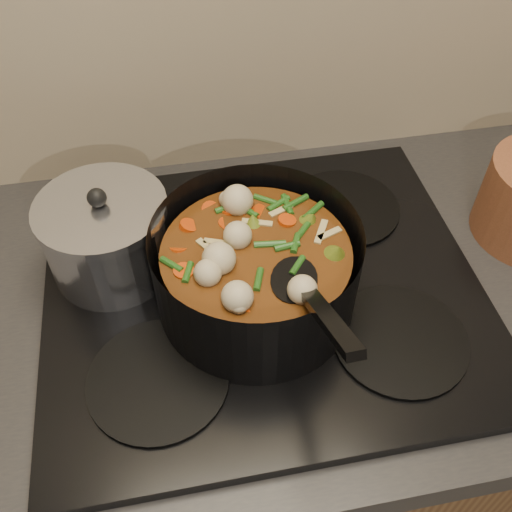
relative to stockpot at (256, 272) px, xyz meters
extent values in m
cube|color=brown|center=(0.02, 0.03, -0.56)|extent=(2.60, 0.60, 0.86)
cube|color=black|center=(0.02, 0.03, -0.11)|extent=(2.64, 0.64, 0.05)
cube|color=black|center=(0.02, 0.03, -0.07)|extent=(0.62, 0.54, 0.02)
cylinder|color=black|center=(-0.14, -0.10, -0.06)|extent=(0.18, 0.18, 0.01)
cylinder|color=black|center=(0.18, -0.10, -0.06)|extent=(0.18, 0.18, 0.01)
cylinder|color=black|center=(-0.14, 0.16, -0.06)|extent=(0.18, 0.18, 0.01)
cylinder|color=black|center=(0.18, 0.16, -0.06)|extent=(0.18, 0.18, 0.01)
cylinder|color=black|center=(0.00, 0.00, 0.00)|extent=(0.31, 0.31, 0.14)
cylinder|color=black|center=(0.00, 0.00, -0.06)|extent=(0.27, 0.27, 0.01)
cylinder|color=#59270F|center=(0.00, 0.00, -0.01)|extent=(0.25, 0.25, 0.09)
cylinder|color=red|center=(0.04, 0.00, 0.04)|extent=(0.03, 0.03, 0.02)
cylinder|color=red|center=(0.04, 0.05, 0.04)|extent=(0.04, 0.04, 0.02)
cylinder|color=red|center=(-0.02, 0.09, 0.04)|extent=(0.04, 0.04, 0.02)
cylinder|color=red|center=(-0.05, 0.02, 0.04)|extent=(0.03, 0.03, 0.02)
cylinder|color=red|center=(-0.07, -0.03, 0.04)|extent=(0.04, 0.03, 0.02)
cylinder|color=red|center=(-0.01, -0.03, 0.04)|extent=(0.04, 0.04, 0.02)
cylinder|color=red|center=(0.04, -0.05, 0.04)|extent=(0.03, 0.04, 0.02)
cylinder|color=red|center=(0.09, 0.00, 0.04)|extent=(0.03, 0.03, 0.02)
cylinder|color=red|center=(0.03, 0.04, 0.04)|extent=(0.04, 0.04, 0.02)
cylinder|color=red|center=(-0.02, 0.08, 0.04)|extent=(0.04, 0.04, 0.02)
cylinder|color=red|center=(-0.03, 0.02, 0.04)|extent=(0.03, 0.03, 0.02)
cylinder|color=red|center=(-0.06, -0.03, 0.04)|extent=(0.04, 0.04, 0.02)
sphere|color=beige|center=(0.06, 0.00, 0.05)|extent=(0.04, 0.04, 0.04)
sphere|color=beige|center=(0.01, 0.06, 0.05)|extent=(0.04, 0.04, 0.04)
sphere|color=beige|center=(-0.05, 0.02, 0.05)|extent=(0.04, 0.04, 0.04)
sphere|color=beige|center=(-0.03, -0.05, 0.05)|extent=(0.04, 0.04, 0.04)
sphere|color=beige|center=(0.05, -0.03, 0.05)|extent=(0.04, 0.04, 0.04)
sphere|color=beige|center=(0.04, 0.04, 0.05)|extent=(0.04, 0.04, 0.04)
cone|color=olive|center=(0.01, -0.08, 0.04)|extent=(0.04, 0.04, 0.03)
cone|color=olive|center=(0.08, 0.02, 0.04)|extent=(0.04, 0.04, 0.03)
cone|color=olive|center=(-0.02, 0.08, 0.04)|extent=(0.04, 0.04, 0.03)
cone|color=olive|center=(-0.07, -0.03, 0.04)|extent=(0.04, 0.04, 0.03)
cone|color=olive|center=(0.03, -0.07, 0.04)|extent=(0.04, 0.04, 0.03)
cylinder|color=#245D1B|center=(0.03, 0.03, 0.04)|extent=(0.01, 0.04, 0.01)
cylinder|color=#245D1B|center=(0.00, 0.09, 0.04)|extent=(0.03, 0.03, 0.01)
cylinder|color=#245D1B|center=(-0.05, 0.05, 0.04)|extent=(0.04, 0.02, 0.01)
cylinder|color=#245D1B|center=(-0.06, 0.00, 0.04)|extent=(0.02, 0.04, 0.01)
cylinder|color=#245D1B|center=(-0.03, -0.03, 0.04)|extent=(0.02, 0.04, 0.01)
cylinder|color=#245D1B|center=(0.00, -0.09, 0.04)|extent=(0.04, 0.02, 0.01)
cylinder|color=#245D1B|center=(0.05, -0.05, 0.04)|extent=(0.03, 0.03, 0.01)
cylinder|color=#245D1B|center=(0.06, 0.00, 0.04)|extent=(0.01, 0.04, 0.01)
cylinder|color=#245D1B|center=(0.03, 0.03, 0.04)|extent=(0.03, 0.03, 0.01)
cylinder|color=#245D1B|center=(0.00, 0.09, 0.04)|extent=(0.04, 0.02, 0.01)
cylinder|color=#245D1B|center=(-0.06, 0.05, 0.04)|extent=(0.02, 0.04, 0.01)
cylinder|color=#245D1B|center=(-0.06, 0.00, 0.04)|extent=(0.02, 0.04, 0.01)
cylinder|color=#245D1B|center=(-0.03, -0.03, 0.04)|extent=(0.04, 0.02, 0.01)
cylinder|color=#245D1B|center=(0.00, -0.09, 0.04)|extent=(0.03, 0.03, 0.01)
cylinder|color=#245D1B|center=(0.06, -0.05, 0.04)|extent=(0.01, 0.04, 0.01)
cube|color=tan|center=(-0.06, 0.02, 0.04)|extent=(0.04, 0.01, 0.00)
cube|color=tan|center=(-0.03, -0.06, 0.04)|extent=(0.02, 0.04, 0.00)
cube|color=tan|center=(0.05, -0.04, 0.04)|extent=(0.04, 0.03, 0.00)
cube|color=tan|center=(0.05, 0.05, 0.04)|extent=(0.03, 0.03, 0.00)
cube|color=tan|center=(-0.04, 0.05, 0.04)|extent=(0.03, 0.04, 0.00)
cube|color=tan|center=(-0.06, -0.03, 0.04)|extent=(0.04, 0.02, 0.00)
ellipsoid|color=black|center=(0.04, -0.06, 0.04)|extent=(0.08, 0.09, 0.01)
cube|color=black|center=(0.05, -0.15, 0.09)|extent=(0.02, 0.16, 0.10)
cylinder|color=silver|center=(-0.19, 0.10, -0.01)|extent=(0.17, 0.17, 0.11)
cylinder|color=silver|center=(-0.19, 0.10, 0.05)|extent=(0.18, 0.18, 0.01)
sphere|color=black|center=(-0.19, 0.10, 0.07)|extent=(0.03, 0.03, 0.03)
camera|label=1|loc=(-0.09, -0.48, 0.58)|focal=40.00mm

